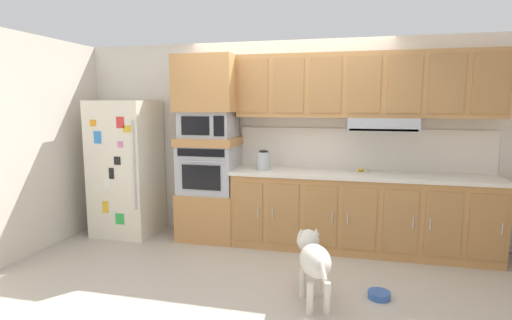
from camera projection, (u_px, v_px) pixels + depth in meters
ground_plane at (271, 266)px, 4.25m from camera, size 9.60×9.60×0.00m
back_kitchen_wall at (289, 140)px, 5.14m from camera, size 6.20×0.12×2.50m
side_panel_left at (40, 144)px, 4.73m from camera, size 0.12×7.10×2.50m
refrigerator at (127, 168)px, 5.27m from camera, size 0.76×0.73×1.76m
oven_base_cabinet at (210, 215)px, 5.15m from camera, size 0.74×0.62×0.60m
built_in_oven at (209, 169)px, 5.07m from camera, size 0.70×0.62×0.60m
appliance_mid_shelf at (209, 141)px, 5.02m from camera, size 0.74×0.62×0.10m
microwave at (209, 125)px, 4.99m from camera, size 0.64×0.54×0.32m
appliance_upper_cabinet at (208, 84)px, 4.92m from camera, size 0.74×0.62×0.68m
lower_cabinet_run at (359, 213)px, 4.69m from camera, size 2.98×0.63×0.88m
countertop_slab at (361, 175)px, 4.63m from camera, size 3.02×0.64×0.04m
backsplash_panel at (361, 149)px, 4.87m from camera, size 3.02×0.02×0.50m
upper_cabinet_with_hood at (365, 88)px, 4.61m from camera, size 2.98×0.48×0.88m
screwdriver at (362, 170)px, 4.74m from camera, size 0.17×0.17×0.03m
electric_kettle at (263, 161)px, 4.83m from camera, size 0.17×0.17×0.24m
dog at (313, 258)px, 3.46m from camera, size 0.39×0.79×0.59m
dog_food_bowl at (379, 295)px, 3.55m from camera, size 0.20×0.20×0.06m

